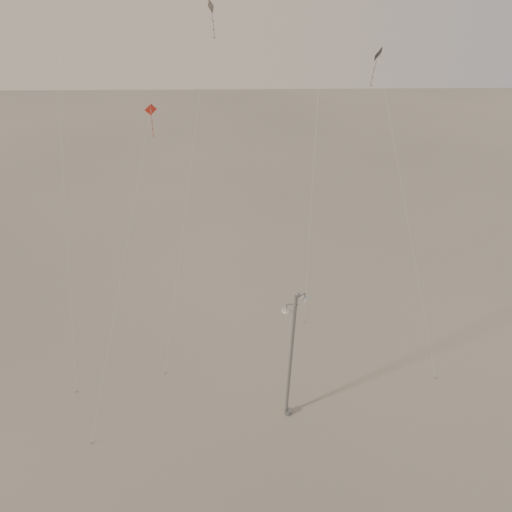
{
  "coord_description": "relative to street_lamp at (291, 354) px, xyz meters",
  "views": [
    {
      "loc": [
        -1.56,
        -20.14,
        23.99
      ],
      "look_at": [
        -1.01,
        5.0,
        8.28
      ],
      "focal_mm": 35.0,
      "sensor_mm": 36.0,
      "label": 1
    }
  ],
  "objects": [
    {
      "name": "kite_4",
      "position": [
        5.74,
        6.7,
        10.39
      ],
      "size": [
        5.32,
        5.5,
        19.43
      ],
      "rotation": [
        0.0,
        0.0,
        1.39
      ],
      "color": "#34312C",
      "rests_on": "ground"
    },
    {
      "name": "kite_1",
      "position": [
        -5.04,
        9.94,
        11.9
      ],
      "size": [
        3.8,
        8.57,
        21.41
      ],
      "rotation": [
        0.0,
        0.0,
        -0.76
      ],
      "color": "#34312C",
      "rests_on": "ground"
    },
    {
      "name": "ground",
      "position": [
        -0.84,
        -0.31,
        -4.78
      ],
      "size": [
        160.0,
        160.0,
        0.0
      ],
      "primitive_type": "plane",
      "color": "#A29886",
      "rests_on": "ground"
    },
    {
      "name": "street_lamp",
      "position": [
        0.0,
        0.0,
        0.0
      ],
      "size": [
        1.47,
        0.86,
        8.95
      ],
      "color": "gray",
      "rests_on": "ground"
    },
    {
      "name": "kite_3",
      "position": [
        -8.69,
        6.68,
        7.5
      ],
      "size": [
        3.79,
        11.28,
        16.16
      ],
      "rotation": [
        0.0,
        0.0,
        0.24
      ],
      "color": "maroon",
      "rests_on": "ground"
    }
  ]
}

